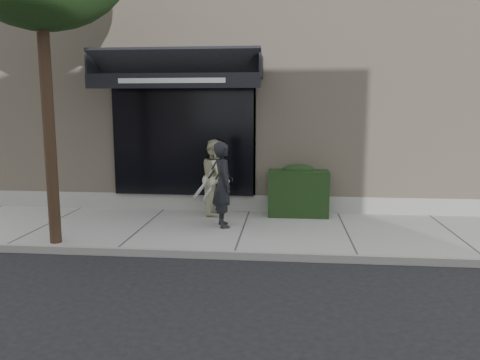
# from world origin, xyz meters

# --- Properties ---
(ground) EXTENTS (80.00, 80.00, 0.00)m
(ground) POSITION_xyz_m (0.00, 0.00, 0.00)
(ground) COLOR black
(ground) RESTS_ON ground
(sidewalk) EXTENTS (20.00, 3.00, 0.12)m
(sidewalk) POSITION_xyz_m (0.00, 0.00, 0.06)
(sidewalk) COLOR #9D9D98
(sidewalk) RESTS_ON ground
(curb) EXTENTS (20.00, 0.10, 0.14)m
(curb) POSITION_xyz_m (0.00, -1.55, 0.07)
(curb) COLOR gray
(curb) RESTS_ON ground
(building_facade) EXTENTS (14.30, 8.04, 5.64)m
(building_facade) POSITION_xyz_m (-0.01, 4.96, 2.74)
(building_facade) COLOR tan
(building_facade) RESTS_ON ground
(hedge) EXTENTS (1.30, 0.70, 1.14)m
(hedge) POSITION_xyz_m (1.10, 1.25, 0.66)
(hedge) COLOR black
(hedge) RESTS_ON sidewalk
(pedestrian_front) EXTENTS (0.82, 0.91, 1.69)m
(pedestrian_front) POSITION_xyz_m (-0.42, 0.11, 0.96)
(pedestrian_front) COLOR black
(pedestrian_front) RESTS_ON sidewalk
(pedestrian_back) EXTENTS (0.68, 0.94, 1.66)m
(pedestrian_back) POSITION_xyz_m (-0.71, 1.20, 0.95)
(pedestrian_back) COLOR beige
(pedestrian_back) RESTS_ON sidewalk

